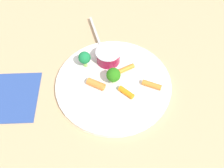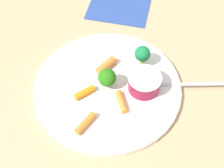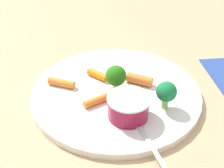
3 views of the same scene
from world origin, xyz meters
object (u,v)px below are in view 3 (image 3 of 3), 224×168
carrot_stick_3 (61,83)px  broccoli_floret_1 (114,76)px  sauce_cup (128,107)px  fork (160,160)px  plate (116,92)px  carrot_stick_0 (139,80)px  carrot_stick_1 (97,100)px  carrot_stick_2 (98,75)px  broccoli_floret_0 (166,92)px

carrot_stick_3 → broccoli_floret_1: bearing=75.4°
sauce_cup → fork: bearing=13.4°
plate → carrot_stick_0: 0.05m
sauce_cup → carrot_stick_0: sauce_cup is taller
carrot_stick_1 → sauce_cup: bearing=47.9°
carrot_stick_0 → carrot_stick_1: (0.04, -0.08, -0.00)m
broccoli_floret_1 → fork: bearing=10.3°
carrot_stick_0 → carrot_stick_2: size_ratio=1.11×
carrot_stick_1 → carrot_stick_3: bearing=-136.3°
plate → carrot_stick_0: bearing=101.5°
broccoli_floret_0 → carrot_stick_1: size_ratio=1.00×
sauce_cup → broccoli_floret_0: (-0.01, 0.06, 0.01)m
sauce_cup → broccoli_floret_0: size_ratio=1.38×
sauce_cup → broccoli_floret_0: 0.06m
carrot_stick_0 → carrot_stick_3: size_ratio=0.95×
carrot_stick_0 → carrot_stick_3: 0.14m
carrot_stick_1 → carrot_stick_2: 0.08m
plate → carrot_stick_0: carrot_stick_0 is taller
plate → fork: (0.17, 0.03, 0.01)m
carrot_stick_2 → carrot_stick_3: same height
sauce_cup → carrot_stick_1: bearing=-132.1°
carrot_stick_0 → fork: bearing=-5.6°
carrot_stick_2 → fork: bearing=14.9°
broccoli_floret_0 → broccoli_floret_1: 0.10m
broccoli_floret_0 → plate: bearing=-132.3°
sauce_cup → carrot_stick_2: sauce_cup is taller
broccoli_floret_1 → carrot_stick_3: 0.10m
fork → plate: bearing=-170.4°
plate → carrot_stick_3: size_ratio=6.07×
carrot_stick_2 → carrot_stick_3: (0.02, -0.07, 0.00)m
sauce_cup → broccoli_floret_1: 0.08m
sauce_cup → broccoli_floret_1: (-0.07, -0.01, 0.01)m
sauce_cup → carrot_stick_3: 0.14m
carrot_stick_1 → carrot_stick_2: carrot_stick_2 is taller
carrot_stick_2 → carrot_stick_3: size_ratio=0.86×
broccoli_floret_1 → carrot_stick_0: broccoli_floret_1 is taller
broccoli_floret_0 → carrot_stick_3: size_ratio=0.98×
plate → broccoli_floret_1: 0.03m
carrot_stick_2 → fork: 0.21m
plate → carrot_stick_1: (0.03, -0.04, 0.01)m
broccoli_floret_0 → broccoli_floret_1: (-0.06, -0.07, -0.00)m
broccoli_floret_0 → fork: size_ratio=0.25×
broccoli_floret_0 → carrot_stick_0: (-0.07, -0.02, -0.02)m
fork → broccoli_floret_0: bearing=158.5°
sauce_cup → fork: 0.10m
broccoli_floret_1 → carrot_stick_1: bearing=-44.6°
broccoli_floret_0 → sauce_cup: bearing=-80.6°
plate → broccoli_floret_1: broccoli_floret_1 is taller
carrot_stick_3 → broccoli_floret_0: bearing=61.6°
broccoli_floret_0 → broccoli_floret_1: bearing=-132.1°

